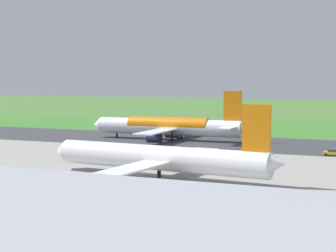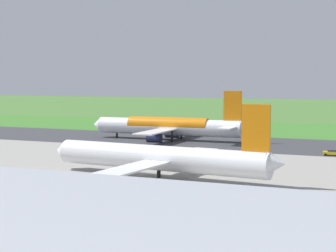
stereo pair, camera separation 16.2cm
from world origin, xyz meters
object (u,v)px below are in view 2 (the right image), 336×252
at_px(traffic_cone_orange, 233,129).
at_px(service_car_followme, 332,152).
at_px(service_truck_baggage, 211,155).
at_px(no_stopping_sign, 247,125).
at_px(airliner_main, 169,126).
at_px(airliner_parked_mid, 160,157).

bearing_deg(traffic_cone_orange, service_car_followme, 125.73).
relative_size(service_truck_baggage, no_stopping_sign, 2.18).
bearing_deg(airliner_main, airliner_parked_mid, 111.85).
bearing_deg(airliner_parked_mid, traffic_cone_orange, -80.54).
relative_size(service_truck_baggage, service_car_followme, 1.38).
xyz_separation_m(service_truck_baggage, no_stopping_sign, (14.75, -85.83, 0.19)).
bearing_deg(no_stopping_sign, airliner_main, 75.67).
xyz_separation_m(airliner_main, service_truck_baggage, (-27.08, 37.59, -2.95)).
bearing_deg(airliner_main, service_car_followme, 161.58).
bearing_deg(traffic_cone_orange, airliner_main, 80.56).
distance_m(no_stopping_sign, traffic_cone_orange, 6.08).
bearing_deg(airliner_main, no_stopping_sign, -104.33).
height_order(airliner_parked_mid, service_truck_baggage, airliner_parked_mid).
xyz_separation_m(service_car_followme, traffic_cone_orange, (44.77, -62.23, -0.57)).
bearing_deg(service_truck_baggage, airliner_main, -54.24).
height_order(airliner_parked_mid, service_car_followme, airliner_parked_mid).
relative_size(airliner_parked_mid, service_car_followme, 11.96).
bearing_deg(service_car_followme, traffic_cone_orange, -54.27).
bearing_deg(service_truck_baggage, traffic_cone_orange, -76.61).
relative_size(airliner_main, service_truck_baggage, 9.26).
distance_m(airliner_parked_mid, service_truck_baggage, 26.31).
bearing_deg(no_stopping_sign, service_truck_baggage, 99.75).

